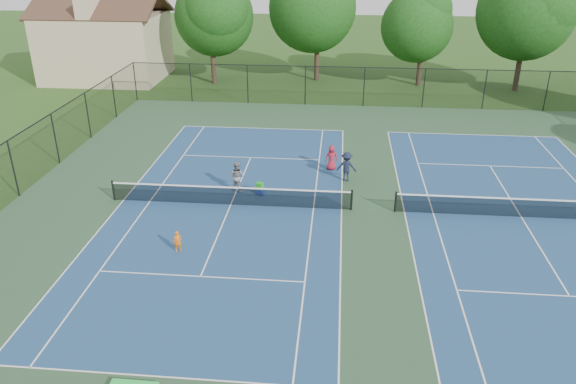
# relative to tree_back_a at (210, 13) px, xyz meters

# --- Properties ---
(ground) EXTENTS (140.00, 140.00, 0.00)m
(ground) POSITION_rel_tree_back_a_xyz_m (13.00, -24.00, -6.04)
(ground) COLOR #234716
(ground) RESTS_ON ground
(court_pad) EXTENTS (36.00, 36.00, 0.01)m
(court_pad) POSITION_rel_tree_back_a_xyz_m (13.00, -24.00, -6.03)
(court_pad) COLOR #2A4C35
(court_pad) RESTS_ON ground
(tennis_court_left) EXTENTS (12.00, 23.83, 1.07)m
(tennis_court_left) POSITION_rel_tree_back_a_xyz_m (6.00, -24.00, -5.94)
(tennis_court_left) COLOR navy
(tennis_court_left) RESTS_ON ground
(tennis_court_right) EXTENTS (12.00, 23.83, 1.07)m
(tennis_court_right) POSITION_rel_tree_back_a_xyz_m (20.00, -24.00, -5.94)
(tennis_court_right) COLOR navy
(tennis_court_right) RESTS_ON ground
(perimeter_fence) EXTENTS (36.08, 36.08, 3.02)m
(perimeter_fence) POSITION_rel_tree_back_a_xyz_m (13.00, -24.00, -4.44)
(perimeter_fence) COLOR black
(perimeter_fence) RESTS_ON ground
(tree_back_a) EXTENTS (6.80, 6.80, 9.15)m
(tree_back_a) POSITION_rel_tree_back_a_xyz_m (0.00, 0.00, 0.00)
(tree_back_a) COLOR #2D2116
(tree_back_a) RESTS_ON ground
(tree_back_b) EXTENTS (7.60, 7.60, 10.03)m
(tree_back_b) POSITION_rel_tree_back_a_xyz_m (9.00, 2.00, 0.56)
(tree_back_b) COLOR #2D2116
(tree_back_b) RESTS_ON ground
(tree_back_c) EXTENTS (6.00, 6.00, 8.40)m
(tree_back_c) POSITION_rel_tree_back_a_xyz_m (18.00, 1.00, -0.56)
(tree_back_c) COLOR #2D2116
(tree_back_c) RESTS_ON ground
(tree_back_d) EXTENTS (7.80, 7.80, 10.37)m
(tree_back_d) POSITION_rel_tree_back_a_xyz_m (26.00, 0.00, 0.79)
(tree_back_d) COLOR #2D2116
(tree_back_d) RESTS_ON ground
(clapboard_house) EXTENTS (10.80, 8.10, 7.65)m
(clapboard_house) POSITION_rel_tree_back_a_xyz_m (-10.00, 1.00, -2.95)
(clapboard_house) COLOR tan
(clapboard_house) RESTS_ON ground
(child_player) EXTENTS (0.41, 0.34, 0.95)m
(child_player) POSITION_rel_tree_back_a_xyz_m (4.62, -28.58, -5.56)
(child_player) COLOR orange
(child_player) RESTS_ON ground
(instructor) EXTENTS (0.98, 0.89, 1.63)m
(instructor) POSITION_rel_tree_back_a_xyz_m (6.05, -22.32, -5.22)
(instructor) COLOR gray
(instructor) RESTS_ON ground
(bystander_b) EXTENTS (1.13, 0.75, 1.64)m
(bystander_b) POSITION_rel_tree_back_a_xyz_m (11.70, -20.46, -5.22)
(bystander_b) COLOR #161C31
(bystander_b) RESTS_ON ground
(bystander_c) EXTENTS (0.78, 0.59, 1.44)m
(bystander_c) POSITION_rel_tree_back_a_xyz_m (10.85, -18.98, -5.32)
(bystander_c) COLOR maroon
(bystander_c) RESTS_ON ground
(ball_crate) EXTENTS (0.44, 0.39, 0.29)m
(ball_crate) POSITION_rel_tree_back_a_xyz_m (7.27, -22.64, -5.90)
(ball_crate) COLOR #16339C
(ball_crate) RESTS_ON ground
(ball_hopper) EXTENTS (0.41, 0.37, 0.37)m
(ball_hopper) POSITION_rel_tree_back_a_xyz_m (7.27, -22.64, -5.57)
(ball_hopper) COLOR green
(ball_hopper) RESTS_ON ball_crate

